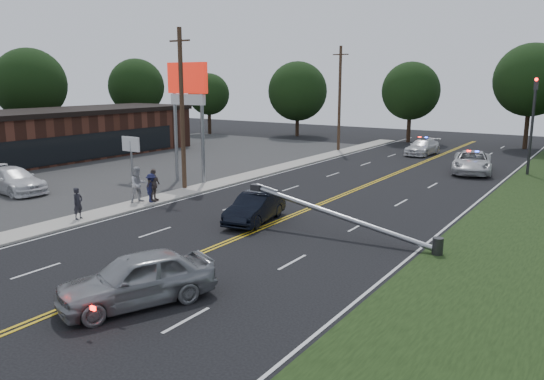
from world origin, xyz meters
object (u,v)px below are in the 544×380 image
Objects in this scene: utility_pole_mid at (182,109)px; bystander_b at (138,184)px; parked_car at (13,180)px; bystander_a at (78,203)px; small_sign at (131,148)px; waiting_sedan at (137,279)px; pylon_sign at (188,93)px; bystander_c at (151,188)px; bystander_d at (153,185)px; emergency_a at (472,162)px; utility_pole_far at (340,99)px; traffic_signal at (533,117)px; emergency_b at (422,147)px; fallen_streetlight at (349,219)px; crashed_sedan at (255,208)px.

bystander_b is (0.60, -4.41, -3.95)m from utility_pole_mid.
parked_car is 9.38m from bystander_a.
waiting_sedan is (15.63, -13.96, -1.50)m from small_sign.
pylon_sign reaches higher than bystander_c.
bystander_a is at bearing 176.07° from waiting_sedan.
bystander_b is 1.24× the size of bystander_c.
bystander_b is at bearing 103.90° from bystander_c.
emergency_a is at bearing -41.63° from bystander_d.
traffic_signal is at bearing -12.89° from utility_pole_far.
emergency_b is at bearing -34.14° from bystander_c.
traffic_signal is at bearing -15.37° from bystander_b.
emergency_a is (15.16, 14.48, -5.18)m from pylon_sign.
fallen_streetlight reaches higher than crashed_sedan.
small_sign is 22.68m from utility_pole_far.
utility_pole_far is 9.05m from emergency_b.
traffic_signal is 25.12m from utility_pole_mid.
bystander_b reaches higher than bystander_c.
bystander_b is at bearing 161.14° from waiting_sedan.
bystander_c is (0.29, 4.66, 0.02)m from bystander_a.
pylon_sign reaches higher than fallen_streetlight.
bystander_a is (2.20, -10.66, -5.09)m from pylon_sign.
utility_pole_mid is at bearing -134.20° from traffic_signal.
crashed_sedan is 10.31m from waiting_sedan.
utility_pole_mid is 5.95m from bystander_b.
small_sign reaches higher than parked_car.
crashed_sedan is (-9.20, -21.96, -3.49)m from traffic_signal.
bystander_d is (-7.13, 0.15, 0.33)m from crashed_sedan.
bystander_a is at bearing -99.18° from parked_car.
utility_pole_mid is 6.32× the size of bystander_a.
small_sign is 10.47m from bystander_a.
utility_pole_mid is at bearing 163.36° from fallen_streetlight.
utility_pole_mid reaches higher than parked_car.
fallen_streetlight is at bearing -100.49° from bystander_d.
small_sign is at bearing 167.60° from fallen_streetlight.
small_sign is 1.54× the size of bystander_b.
bystander_a reaches higher than waiting_sedan.
waiting_sedan is at bearing -127.89° from bystander_a.
emergency_b is at bearing -23.72° from parked_car.
utility_pole_far is 2.04× the size of waiting_sedan.
waiting_sedan is at bearing -107.73° from emergency_a.
utility_pole_far is at bearing -8.12° from bystander_a.
utility_pole_mid reaches higher than crashed_sedan.
pylon_sign is 2.58× the size of small_sign.
traffic_signal is at bearing 102.37° from waiting_sedan.
emergency_b is 2.67× the size of bystander_d.
fallen_streetlight is 14.58m from utility_pole_mid.
bystander_c is at bearing -13.31° from bystander_a.
crashed_sedan is 0.81× the size of parked_car.
bystander_d is at bearing 168.85° from crashed_sedan.
traffic_signal reaches higher than small_sign.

